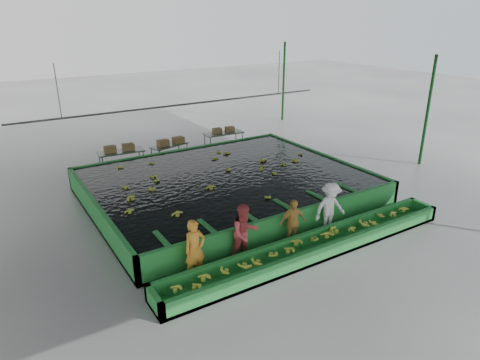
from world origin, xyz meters
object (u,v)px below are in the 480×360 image
worker_c (292,223)px  packing_table_mid (170,153)px  worker_a (195,249)px  box_stack_mid (171,144)px  packing_table_left (122,161)px  box_stack_left (120,151)px  flotation_tank (226,185)px  sorting_trough (314,247)px  packing_table_right (224,141)px  box_stack_right (224,132)px  worker_b (245,233)px  worker_d (330,208)px

worker_c → packing_table_mid: (0.04, 9.42, -0.33)m
worker_a → box_stack_mid: worker_a is taller
packing_table_left → box_stack_left: size_ratio=1.52×
worker_a → box_stack_mid: bearing=65.2°
flotation_tank → box_stack_mid: box_stack_mid is taller
sorting_trough → worker_c: 0.96m
packing_table_right → box_stack_right: (0.03, 0.05, 0.46)m
worker_b → worker_d: 3.23m
box_stack_right → packing_table_mid: bearing=-174.6°
worker_b → worker_c: size_ratio=1.17×
flotation_tank → packing_table_left: (-2.50, 5.06, 0.00)m
packing_table_left → box_stack_right: bearing=3.7°
sorting_trough → packing_table_left: (-2.50, 10.16, 0.20)m
packing_table_left → box_stack_mid: 2.46m
packing_table_left → worker_c: bearing=-76.1°
box_stack_mid → box_stack_right: (3.06, 0.31, 0.10)m
sorting_trough → worker_a: size_ratio=5.99×
flotation_tank → box_stack_left: size_ratio=7.62×
packing_table_right → box_stack_mid: bearing=-175.0°
sorting_trough → packing_table_left: bearing=103.8°
packing_table_mid → box_stack_mid: size_ratio=1.36×
worker_a → sorting_trough: bearing=-18.1°
sorting_trough → worker_b: (-1.90, 0.80, 0.62)m
box_stack_left → box_stack_mid: size_ratio=0.98×
worker_b → packing_table_right: 10.83m
worker_a → box_stack_mid: (3.38, 9.40, -0.01)m
packing_table_right → box_stack_mid: 3.07m
flotation_tank → box_stack_right: box_stack_right is taller
worker_c → packing_table_left: 9.64m
worker_b → box_stack_mid: 9.57m
worker_a → packing_table_left: bearing=79.2°
worker_a → packing_table_mid: 9.99m
sorting_trough → flotation_tank: bearing=90.0°
packing_table_right → box_stack_right: bearing=59.0°
packing_table_mid → box_stack_mid: box_stack_mid is taller
sorting_trough → box_stack_right: bearing=74.1°
worker_a → packing_table_right: bearing=51.4°
box_stack_left → box_stack_mid: box_stack_left is taller
box_stack_mid → worker_d: bearing=-81.5°
worker_c → box_stack_right: 10.22m
flotation_tank → packing_table_right: (2.96, 5.36, 0.01)m
sorting_trough → packing_table_right: bearing=74.2°
worker_d → packing_table_left: bearing=117.8°
sorting_trough → worker_c: size_ratio=6.70×
flotation_tank → box_stack_mid: (-0.07, 5.10, 0.38)m
packing_table_right → box_stack_mid: size_ratio=1.52×
worker_a → box_stack_left: 9.41m
flotation_tank → packing_table_mid: size_ratio=5.49×
packing_table_mid → packing_table_left: bearing=-178.6°
box_stack_left → worker_b: bearing=-86.0°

